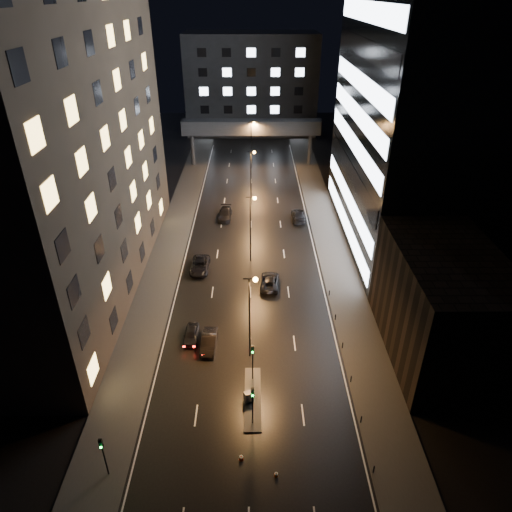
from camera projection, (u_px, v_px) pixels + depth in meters
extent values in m
plane|color=black|center=(251.00, 224.00, 77.08)|extent=(160.00, 160.00, 0.00)
cube|color=#383533|center=(173.00, 238.00, 72.67)|extent=(5.00, 110.00, 0.15)
cube|color=#383533|center=(329.00, 237.00, 72.80)|extent=(5.00, 110.00, 0.15)
cube|color=#2D2319|center=(56.00, 132.00, 53.03)|extent=(15.00, 48.00, 40.00)
cube|color=black|center=(442.00, 305.00, 47.43)|extent=(10.00, 18.00, 12.00)
cube|color=black|center=(432.00, 89.00, 62.36)|extent=(20.00, 36.00, 45.00)
cube|color=#333335|center=(251.00, 84.00, 120.73)|extent=(34.00, 14.00, 25.00)
cube|color=#333335|center=(251.00, 127.00, 98.63)|extent=(30.00, 3.00, 3.00)
cylinder|color=#333335|center=(193.00, 150.00, 101.09)|extent=(0.80, 0.80, 7.00)
cylinder|color=#333335|center=(310.00, 150.00, 101.23)|extent=(0.80, 0.80, 7.00)
cube|color=#383533|center=(253.00, 398.00, 44.30)|extent=(1.60, 8.00, 0.15)
cylinder|color=black|center=(253.00, 366.00, 45.53)|extent=(0.12, 0.12, 3.50)
cube|color=black|center=(253.00, 349.00, 44.41)|extent=(0.28, 0.22, 0.90)
sphere|color=#0CFF33|center=(253.00, 352.00, 44.43)|extent=(0.18, 0.18, 0.18)
cylinder|color=black|center=(253.00, 410.00, 40.79)|extent=(0.12, 0.12, 3.50)
cube|color=black|center=(253.00, 392.00, 39.67)|extent=(0.28, 0.22, 0.90)
sphere|color=#0CFF33|center=(253.00, 396.00, 39.69)|extent=(0.18, 0.18, 0.18)
cylinder|color=black|center=(105.00, 461.00, 36.49)|extent=(0.12, 0.12, 3.50)
cube|color=black|center=(101.00, 443.00, 35.37)|extent=(0.28, 0.22, 0.90)
sphere|color=#0CFF33|center=(101.00, 447.00, 35.40)|extent=(0.18, 0.18, 0.18)
cylinder|color=black|center=(374.00, 470.00, 37.27)|extent=(0.12, 0.12, 0.90)
cylinder|color=black|center=(361.00, 420.00, 41.58)|extent=(0.12, 0.12, 0.90)
cylinder|color=black|center=(351.00, 379.00, 45.89)|extent=(0.12, 0.12, 0.90)
cylinder|color=black|center=(342.00, 346.00, 50.19)|extent=(0.12, 0.12, 0.90)
cylinder|color=black|center=(335.00, 318.00, 54.50)|extent=(0.12, 0.12, 0.90)
cylinder|color=black|center=(329.00, 293.00, 58.81)|extent=(0.12, 0.12, 0.90)
cylinder|color=black|center=(250.00, 319.00, 46.97)|extent=(0.18, 0.18, 10.00)
cylinder|color=black|center=(249.00, 279.00, 44.43)|extent=(1.20, 0.12, 0.12)
sphere|color=#FF9E38|center=(255.00, 280.00, 44.49)|extent=(0.50, 0.50, 0.50)
cylinder|color=black|center=(250.00, 230.00, 64.21)|extent=(0.18, 0.18, 10.00)
cylinder|color=black|center=(250.00, 198.00, 61.67)|extent=(1.20, 0.12, 0.12)
sphere|color=#FF9E38|center=(255.00, 198.00, 61.72)|extent=(0.50, 0.50, 0.50)
cylinder|color=black|center=(251.00, 179.00, 81.44)|extent=(0.18, 0.18, 10.00)
cylinder|color=black|center=(251.00, 152.00, 78.91)|extent=(1.20, 0.12, 0.12)
sphere|color=#FF9E38|center=(254.00, 152.00, 78.96)|extent=(0.50, 0.50, 0.50)
cylinder|color=black|center=(251.00, 146.00, 98.68)|extent=(0.18, 0.18, 10.00)
cylinder|color=black|center=(251.00, 122.00, 96.14)|extent=(1.20, 0.12, 0.12)
sphere|color=#FF9E38|center=(254.00, 123.00, 96.20)|extent=(0.50, 0.50, 0.50)
imported|color=black|center=(191.00, 334.00, 51.54)|extent=(1.61, 3.91, 1.32)
imported|color=black|center=(209.00, 342.00, 50.33)|extent=(1.73, 4.59, 1.50)
imported|color=black|center=(200.00, 265.00, 64.20)|extent=(2.58, 5.46, 1.51)
imported|color=black|center=(225.00, 214.00, 78.67)|extent=(2.38, 5.46, 1.56)
imported|color=black|center=(270.00, 281.00, 60.78)|extent=(2.76, 5.30, 1.43)
imported|color=black|center=(299.00, 216.00, 78.11)|extent=(2.39, 5.67, 1.63)
cube|color=#525255|center=(249.00, 397.00, 43.58)|extent=(0.98, 0.80, 1.16)
cone|color=#F53F0C|center=(241.00, 457.00, 38.46)|extent=(0.51, 0.51, 0.57)
cone|color=#E75A0C|center=(276.00, 474.00, 37.15)|extent=(0.35, 0.35, 0.51)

